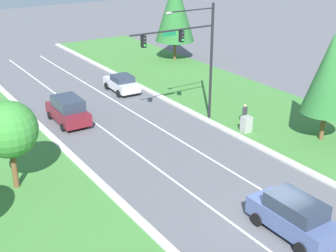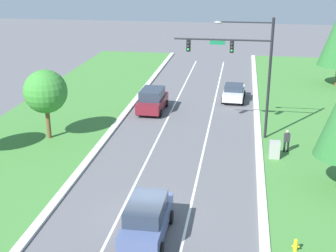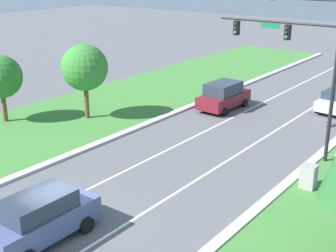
{
  "view_description": "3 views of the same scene",
  "coord_description": "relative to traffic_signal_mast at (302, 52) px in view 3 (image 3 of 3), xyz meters",
  "views": [
    {
      "loc": [
        -15.44,
        -13.59,
        13.58
      ],
      "look_at": [
        -0.92,
        8.5,
        2.62
      ],
      "focal_mm": 50.0,
      "sensor_mm": 36.0,
      "label": 1
    },
    {
      "loc": [
        4.13,
        -20.12,
        12.75
      ],
      "look_at": [
        -0.33,
        7.74,
        2.61
      ],
      "focal_mm": 50.0,
      "sensor_mm": 36.0,
      "label": 2
    },
    {
      "loc": [
        13.53,
        -10.67,
        10.26
      ],
      "look_at": [
        0.45,
        6.58,
        2.76
      ],
      "focal_mm": 50.0,
      "sensor_mm": 36.0,
      "label": 3
    }
  ],
  "objects": [
    {
      "name": "oak_near_left_tree",
      "position": [
        -18.04,
        -6.46,
        -2.67
      ],
      "size": [
        2.88,
        2.88,
        4.63
      ],
      "color": "brown",
      "rests_on": "ground_plane"
    },
    {
      "name": "burgundy_suv",
      "position": [
        -7.75,
        5.26,
        -4.82
      ],
      "size": [
        2.28,
        4.67,
        2.03
      ],
      "rotation": [
        0.0,
        0.0,
        -0.02
      ],
      "color": "maroon",
      "rests_on": "ground_plane"
    },
    {
      "name": "slate_blue_suv",
      "position": [
        -4.26,
        -14.32,
        -4.81
      ],
      "size": [
        2.09,
        4.62,
        2.0
      ],
      "rotation": [
        0.0,
        0.0,
        -0.0
      ],
      "color": "#475684",
      "rests_on": "ground_plane"
    },
    {
      "name": "lane_stripe_inner_right",
      "position": [
        -2.49,
        -13.32,
        -5.84
      ],
      "size": [
        0.14,
        81.0,
        0.01
      ],
      "color": "white",
      "rests_on": "ground_plane"
    },
    {
      "name": "ground_plane",
      "position": [
        -4.29,
        -13.32,
        -5.84
      ],
      "size": [
        160.0,
        160.0,
        0.0
      ],
      "primitive_type": "plane",
      "color": "#5B5B60"
    },
    {
      "name": "lane_stripe_inner_left",
      "position": [
        -6.09,
        -13.32,
        -5.84
      ],
      "size": [
        0.14,
        81.0,
        0.01
      ],
      "color": "white",
      "rests_on": "ground_plane"
    },
    {
      "name": "oak_far_left_tree",
      "position": [
        -14.11,
        -2.55,
        -2.2
      ],
      "size": [
        3.18,
        3.18,
        5.25
      ],
      "color": "brown",
      "rests_on": "ground_plane"
    },
    {
      "name": "utility_cabinet",
      "position": [
        2.32,
        -3.74,
        -5.21
      ],
      "size": [
        0.7,
        0.6,
        1.26
      ],
      "color": "#9E9E99",
      "rests_on": "ground_plane"
    },
    {
      "name": "pedestrian",
      "position": [
        3.19,
        -2.56,
        -4.9
      ],
      "size": [
        0.43,
        0.32,
        1.69
      ],
      "rotation": [
        0.0,
        0.0,
        3.44
      ],
      "color": "black",
      "rests_on": "ground_plane"
    },
    {
      "name": "traffic_signal_mast",
      "position": [
        0.0,
        0.0,
        0.0
      ],
      "size": [
        7.0,
        0.41,
        8.92
      ],
      "color": "black",
      "rests_on": "ground_plane"
    }
  ]
}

